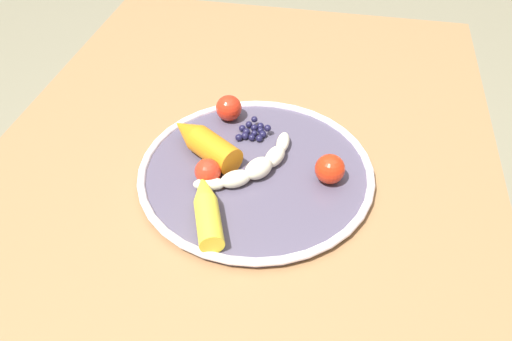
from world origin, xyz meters
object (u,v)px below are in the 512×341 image
object	(u,v)px
plate	(256,172)
carrot_yellow	(207,208)
dining_table	(237,213)
tomato_far	(330,169)
blueberry_pile	(253,131)
tomato_near	(229,108)
banana	(255,166)
tomato_mid	(208,171)
carrot_orange	(203,142)

from	to	relation	value
plate	carrot_yellow	xyz separation A→B (m)	(-0.10, 0.05, 0.02)
dining_table	tomato_far	distance (m)	0.18
carrot_yellow	tomato_far	xyz separation A→B (m)	(0.10, -0.15, 0.01)
blueberry_pile	tomato_near	size ratio (longest dim) A/B	1.25
blueberry_pile	tomato_near	world-z (taller)	tomato_near
tomato_near	banana	bearing A→B (deg)	-150.96
carrot_yellow	tomato_mid	bearing A→B (deg)	13.93
blueberry_pile	tomato_mid	size ratio (longest dim) A/B	1.41
tomato_mid	tomato_far	size ratio (longest dim) A/B	0.87
blueberry_pile	tomato_mid	distance (m)	0.13
dining_table	tomato_mid	world-z (taller)	tomato_mid
plate	banana	world-z (taller)	banana
carrot_yellow	tomato_near	bearing A→B (deg)	5.83
carrot_orange	blueberry_pile	world-z (taller)	carrot_orange
tomato_near	plate	bearing A→B (deg)	-149.51
carrot_yellow	blueberry_pile	bearing A→B (deg)	-7.70
tomato_near	carrot_orange	bearing A→B (deg)	169.06
plate	tomato_mid	xyz separation A→B (m)	(-0.04, 0.06, 0.02)
plate	banana	distance (m)	0.02
plate	banana	bearing A→B (deg)	165.28
dining_table	tomato_mid	bearing A→B (deg)	138.83
tomato_far	tomato_mid	bearing A→B (deg)	101.89
carrot_orange	carrot_yellow	world-z (taller)	carrot_orange
carrot_orange	tomato_near	xyz separation A→B (m)	(0.09, -0.02, -0.00)
dining_table	plate	bearing A→B (deg)	-90.89
plate	dining_table	bearing A→B (deg)	89.11
tomato_near	blueberry_pile	bearing A→B (deg)	-125.39
dining_table	banana	distance (m)	0.12
tomato_near	tomato_mid	bearing A→B (deg)	-177.85
plate	carrot_orange	distance (m)	0.09
plate	tomato_mid	distance (m)	0.08
blueberry_pile	tomato_mid	bearing A→B (deg)	160.58
carrot_orange	blueberry_pile	bearing A→B (deg)	-48.06
carrot_yellow	plate	bearing A→B (deg)	-24.32
carrot_yellow	blueberry_pile	size ratio (longest dim) A/B	2.47
dining_table	tomato_near	xyz separation A→B (m)	(0.12, 0.04, 0.12)
tomato_near	tomato_mid	distance (m)	0.15
plate	tomato_far	world-z (taller)	tomato_far
banana	tomato_mid	xyz separation A→B (m)	(-0.03, 0.06, 0.01)
carrot_orange	carrot_yellow	size ratio (longest dim) A/B	1.01
carrot_yellow	carrot_orange	bearing A→B (deg)	17.59
plate	carrot_orange	bearing A→B (deg)	74.31
dining_table	blueberry_pile	distance (m)	0.14
carrot_orange	plate	bearing A→B (deg)	-105.69
carrot_orange	tomato_far	size ratio (longest dim) A/B	3.07
dining_table	tomato_far	size ratio (longest dim) A/B	26.33
plate	tomato_near	distance (m)	0.14
blueberry_pile	plate	bearing A→B (deg)	-165.63
dining_table	plate	xyz separation A→B (m)	(-0.00, -0.03, 0.10)
carrot_yellow	tomato_near	xyz separation A→B (m)	(0.22, 0.02, 0.01)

